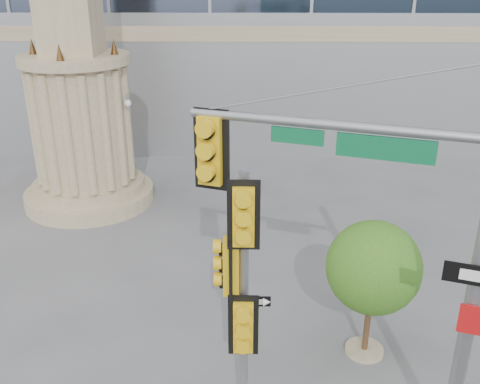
{
  "coord_description": "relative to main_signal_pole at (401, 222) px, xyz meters",
  "views": [
    {
      "loc": [
        -0.41,
        -8.22,
        7.61
      ],
      "look_at": [
        -0.6,
        2.0,
        3.33
      ],
      "focal_mm": 40.0,
      "sensor_mm": 36.0,
      "label": 1
    }
  ],
  "objects": [
    {
      "name": "monument",
      "position": [
        -7.9,
        9.9,
        1.45
      ],
      "size": [
        4.4,
        4.4,
        16.6
      ],
      "color": "gray",
      "rests_on": "ground"
    },
    {
      "name": "main_signal_pole",
      "position": [
        0.0,
        0.0,
        0.0
      ],
      "size": [
        4.91,
        2.04,
        6.57
      ],
      "rotation": [
        0.0,
        0.0,
        -0.33
      ],
      "color": "slate",
      "rests_on": "ground"
    },
    {
      "name": "secondary_signal_pole",
      "position": [
        -2.44,
        0.32,
        -1.3
      ],
      "size": [
        0.8,
        0.6,
        4.72
      ],
      "rotation": [
        0.0,
        0.0,
        -0.0
      ],
      "color": "slate",
      "rests_on": "ground"
    },
    {
      "name": "street_tree",
      "position": [
        0.23,
        2.01,
        -2.07
      ],
      "size": [
        1.95,
        1.91,
        3.05
      ],
      "color": "gray",
      "rests_on": "ground"
    }
  ]
}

